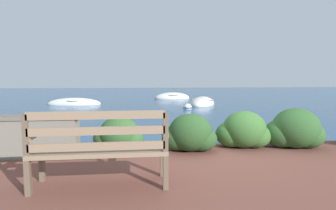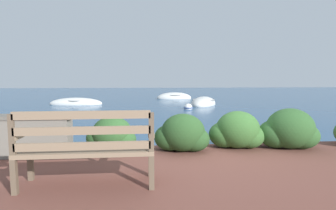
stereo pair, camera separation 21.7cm
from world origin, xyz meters
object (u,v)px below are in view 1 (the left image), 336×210
at_px(rowboat_mid, 74,104).
at_px(rowboat_far, 172,98).
at_px(park_bench, 100,147).
at_px(mooring_buoy, 188,108).
at_px(rowboat_nearest, 202,104).

relative_size(rowboat_mid, rowboat_far, 1.13).
bearing_deg(park_bench, mooring_buoy, 66.21).
xyz_separation_m(park_bench, rowboat_mid, (-3.26, 12.59, -0.64)).
bearing_deg(mooring_buoy, rowboat_far, 89.23).
relative_size(park_bench, rowboat_mid, 0.52).
relative_size(park_bench, rowboat_nearest, 0.54).
distance_m(rowboat_mid, rowboat_far, 7.35).
height_order(park_bench, rowboat_far, park_bench).
bearing_deg(park_bench, rowboat_far, 72.50).
relative_size(rowboat_nearest, mooring_buoy, 6.45).
bearing_deg(park_bench, rowboat_nearest, 63.37).
height_order(rowboat_nearest, rowboat_far, rowboat_far).
height_order(rowboat_mid, mooring_buoy, rowboat_mid).
distance_m(rowboat_far, mooring_buoy, 6.76).
height_order(rowboat_nearest, rowboat_mid, rowboat_nearest).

